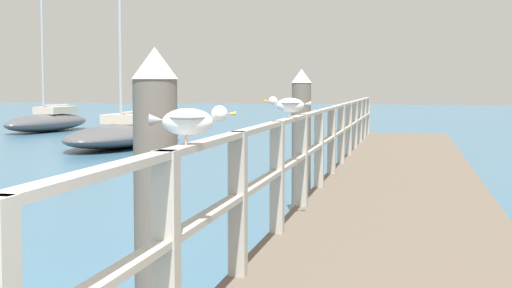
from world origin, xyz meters
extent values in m
cube|color=brown|center=(0.00, 10.78, 0.27)|extent=(2.28, 21.56, 0.54)
cube|color=#B2ADA3|center=(-1.06, 2.46, 1.06)|extent=(0.12, 0.12, 1.03)
cube|color=#B2ADA3|center=(-1.06, 4.13, 1.06)|extent=(0.12, 0.12, 1.03)
cube|color=#B2ADA3|center=(-1.06, 5.79, 1.06)|extent=(0.12, 0.12, 1.03)
cube|color=#B2ADA3|center=(-1.06, 7.45, 1.06)|extent=(0.12, 0.12, 1.03)
cube|color=#B2ADA3|center=(-1.06, 9.12, 1.06)|extent=(0.12, 0.12, 1.03)
cube|color=#B2ADA3|center=(-1.06, 10.78, 1.06)|extent=(0.12, 0.12, 1.03)
cube|color=#B2ADA3|center=(-1.06, 12.44, 1.06)|extent=(0.12, 0.12, 1.03)
cube|color=#B2ADA3|center=(-1.06, 14.11, 1.06)|extent=(0.12, 0.12, 1.03)
cube|color=#B2ADA3|center=(-1.06, 15.77, 1.06)|extent=(0.12, 0.12, 1.03)
cube|color=#B2ADA3|center=(-1.06, 17.44, 1.06)|extent=(0.12, 0.12, 1.03)
cube|color=#B2ADA3|center=(-1.06, 19.10, 1.06)|extent=(0.12, 0.12, 1.03)
cube|color=#B2ADA3|center=(-1.06, 20.76, 1.06)|extent=(0.12, 0.12, 1.03)
cube|color=#B2ADA3|center=(-1.06, 10.78, 1.55)|extent=(0.10, 19.96, 0.04)
cube|color=#B2ADA3|center=(-1.06, 10.78, 1.11)|extent=(0.10, 19.96, 0.04)
cylinder|color=#6B6056|center=(-1.44, 3.44, 0.97)|extent=(0.28, 0.28, 1.94)
cone|color=white|center=(-1.44, 3.44, 2.04)|extent=(0.29, 0.29, 0.20)
cylinder|color=#6B6056|center=(-1.44, 10.13, 0.97)|extent=(0.28, 0.28, 1.94)
cone|color=white|center=(-1.44, 10.13, 2.04)|extent=(0.29, 0.29, 0.20)
ellipsoid|color=white|center=(-1.06, 2.86, 1.70)|extent=(0.30, 0.20, 0.15)
sphere|color=white|center=(-0.89, 2.90, 1.74)|extent=(0.09, 0.09, 0.09)
cone|color=gold|center=(-0.83, 2.92, 1.74)|extent=(0.05, 0.04, 0.02)
cone|color=#939399|center=(-1.22, 2.82, 1.71)|extent=(0.10, 0.09, 0.07)
ellipsoid|color=#939399|center=(-1.06, 2.86, 1.73)|extent=(0.26, 0.23, 0.04)
cylinder|color=tan|center=(-1.08, 2.88, 1.60)|extent=(0.01, 0.01, 0.05)
cylinder|color=tan|center=(-1.06, 2.83, 1.60)|extent=(0.01, 0.01, 0.05)
ellipsoid|color=white|center=(-1.06, 6.57, 1.70)|extent=(0.30, 0.18, 0.15)
sphere|color=white|center=(-1.23, 6.54, 1.74)|extent=(0.09, 0.09, 0.09)
cone|color=gold|center=(-1.30, 6.53, 1.74)|extent=(0.05, 0.03, 0.02)
cone|color=#939399|center=(-0.89, 6.60, 1.71)|extent=(0.09, 0.08, 0.07)
ellipsoid|color=#939399|center=(-1.06, 6.57, 1.73)|extent=(0.25, 0.21, 0.04)
cylinder|color=tan|center=(-1.05, 6.55, 1.60)|extent=(0.01, 0.01, 0.05)
cylinder|color=tan|center=(-1.05, 6.60, 1.60)|extent=(0.01, 0.01, 0.05)
ellipsoid|color=#4C4C51|center=(-8.68, 22.15, 0.35)|extent=(2.79, 7.16, 0.70)
cylinder|color=#B2B2B7|center=(-8.63, 23.03, 1.05)|extent=(0.20, 2.47, 0.08)
cube|color=beige|center=(-8.63, 22.99, 0.85)|extent=(1.49, 2.60, 0.30)
ellipsoid|color=#4C4C51|center=(-14.71, 29.07, 0.36)|extent=(2.17, 5.93, 0.72)
cylinder|color=#B2B2B7|center=(-14.73, 28.78, 4.27)|extent=(0.10, 0.10, 7.11)
cylinder|color=#B2B2B7|center=(-14.65, 29.79, 1.07)|extent=(0.24, 2.04, 0.08)
cube|color=beige|center=(-14.65, 29.76, 0.87)|extent=(1.13, 2.16, 0.30)
camera|label=1|loc=(0.15, -1.30, 1.90)|focal=55.31mm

